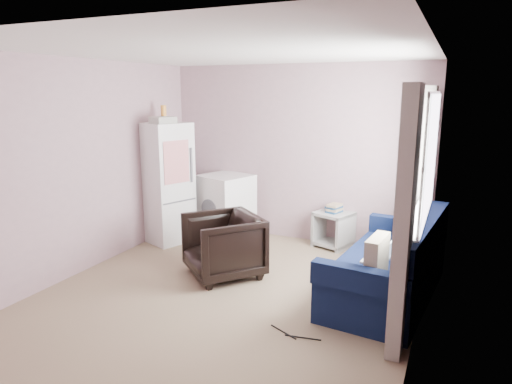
# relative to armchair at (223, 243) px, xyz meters

# --- Properties ---
(room) EXTENTS (3.84, 4.24, 2.54)m
(room) POSITION_rel_armchair_xyz_m (0.30, -0.40, 0.85)
(room) COLOR #887259
(room) RESTS_ON ground
(armchair) EXTENTS (1.08, 1.08, 0.81)m
(armchair) POSITION_rel_armchair_xyz_m (0.00, 0.00, 0.00)
(armchair) COLOR black
(armchair) RESTS_ON ground
(fridge) EXTENTS (0.76, 0.75, 1.94)m
(fridge) POSITION_rel_armchair_xyz_m (-1.34, 0.83, 0.46)
(fridge) COLOR silver
(fridge) RESTS_ON ground
(washing_machine) EXTENTS (0.83, 0.83, 0.93)m
(washing_machine) POSITION_rel_armchair_xyz_m (-0.67, 1.35, 0.08)
(washing_machine) COLOR silver
(washing_machine) RESTS_ON ground
(side_table) EXTENTS (0.57, 0.57, 0.61)m
(side_table) POSITION_rel_armchair_xyz_m (0.91, 1.53, -0.12)
(side_table) COLOR #9A9996
(side_table) RESTS_ON ground
(sofa) EXTENTS (1.09, 2.04, 0.88)m
(sofa) POSITION_rel_armchair_xyz_m (1.88, 0.20, -0.09)
(sofa) COLOR #0C1739
(sofa) RESTS_ON ground
(window_dressing) EXTENTS (0.17, 2.62, 2.18)m
(window_dressing) POSITION_rel_armchair_xyz_m (2.07, 0.29, 0.70)
(window_dressing) COLOR white
(window_dressing) RESTS_ON ground
(floor_cables) EXTENTS (0.50, 0.15, 0.01)m
(floor_cables) POSITION_rel_armchair_xyz_m (1.20, -0.95, -0.40)
(floor_cables) COLOR black
(floor_cables) RESTS_ON ground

